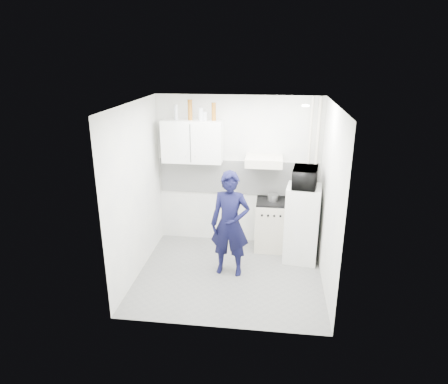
# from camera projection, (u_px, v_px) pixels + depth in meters

# --- Properties ---
(floor) EXTENTS (2.80, 2.80, 0.00)m
(floor) POSITION_uv_depth(u_px,v_px,m) (229.00, 275.00, 6.16)
(floor) COLOR slate
(floor) RESTS_ON ground
(ceiling) EXTENTS (2.80, 2.80, 0.00)m
(ceiling) POSITION_uv_depth(u_px,v_px,m) (230.00, 104.00, 5.30)
(ceiling) COLOR white
(ceiling) RESTS_ON wall_back
(wall_back) EXTENTS (2.80, 0.00, 2.80)m
(wall_back) POSITION_uv_depth(u_px,v_px,m) (238.00, 172.00, 6.90)
(wall_back) COLOR white
(wall_back) RESTS_ON floor
(wall_left) EXTENTS (0.00, 2.60, 2.60)m
(wall_left) POSITION_uv_depth(u_px,v_px,m) (136.00, 192.00, 5.90)
(wall_left) COLOR white
(wall_left) RESTS_ON floor
(wall_right) EXTENTS (0.00, 2.60, 2.60)m
(wall_right) POSITION_uv_depth(u_px,v_px,m) (329.00, 200.00, 5.57)
(wall_right) COLOR white
(wall_right) RESTS_ON floor
(person) EXTENTS (0.63, 0.44, 1.63)m
(person) POSITION_uv_depth(u_px,v_px,m) (230.00, 224.00, 5.98)
(person) COLOR black
(person) RESTS_ON floor
(stove) EXTENTS (0.53, 0.53, 0.85)m
(stove) POSITION_uv_depth(u_px,v_px,m) (271.00, 225.00, 6.89)
(stove) COLOR beige
(stove) RESTS_ON floor
(fridge) EXTENTS (0.59, 0.59, 1.27)m
(fridge) POSITION_uv_depth(u_px,v_px,m) (302.00, 224.00, 6.44)
(fridge) COLOR white
(fridge) RESTS_ON floor
(stove_top) EXTENTS (0.51, 0.51, 0.03)m
(stove_top) POSITION_uv_depth(u_px,v_px,m) (272.00, 202.00, 6.74)
(stove_top) COLOR black
(stove_top) RESTS_ON stove
(saucepan) EXTENTS (0.19, 0.19, 0.10)m
(saucepan) POSITION_uv_depth(u_px,v_px,m) (273.00, 197.00, 6.74)
(saucepan) COLOR silver
(saucepan) RESTS_ON stove_top
(microwave) EXTENTS (0.58, 0.43, 0.30)m
(microwave) POSITION_uv_depth(u_px,v_px,m) (305.00, 177.00, 6.18)
(microwave) COLOR black
(microwave) RESTS_ON fridge
(bottle_b) EXTENTS (0.06, 0.06, 0.25)m
(bottle_b) POSITION_uv_depth(u_px,v_px,m) (176.00, 112.00, 6.52)
(bottle_b) COLOR #B2B7BC
(bottle_b) RESTS_ON upper_cabinet
(bottle_d) EXTENTS (0.08, 0.08, 0.33)m
(bottle_d) POSITION_uv_depth(u_px,v_px,m) (190.00, 110.00, 6.48)
(bottle_d) COLOR brown
(bottle_d) RESTS_ON upper_cabinet
(canister_a) EXTENTS (0.08, 0.08, 0.21)m
(canister_a) POSITION_uv_depth(u_px,v_px,m) (201.00, 114.00, 6.48)
(canister_a) COLOR #B2B7BC
(canister_a) RESTS_ON upper_cabinet
(canister_b) EXTENTS (0.07, 0.07, 0.14)m
(canister_b) POSITION_uv_depth(u_px,v_px,m) (205.00, 116.00, 6.48)
(canister_b) COLOR #B2B7BC
(canister_b) RESTS_ON upper_cabinet
(bottle_e) EXTENTS (0.07, 0.07, 0.29)m
(bottle_e) POSITION_uv_depth(u_px,v_px,m) (214.00, 112.00, 6.44)
(bottle_e) COLOR brown
(bottle_e) RESTS_ON upper_cabinet
(upper_cabinet) EXTENTS (1.00, 0.35, 0.70)m
(upper_cabinet) POSITION_uv_depth(u_px,v_px,m) (193.00, 141.00, 6.64)
(upper_cabinet) COLOR white
(upper_cabinet) RESTS_ON wall_back
(range_hood) EXTENTS (0.60, 0.50, 0.14)m
(range_hood) POSITION_uv_depth(u_px,v_px,m) (264.00, 161.00, 6.52)
(range_hood) COLOR beige
(range_hood) RESTS_ON wall_back
(backsplash) EXTENTS (2.74, 0.03, 0.60)m
(backsplash) POSITION_uv_depth(u_px,v_px,m) (238.00, 177.00, 6.92)
(backsplash) COLOR white
(backsplash) RESTS_ON wall_back
(pipe_a) EXTENTS (0.05, 0.05, 2.60)m
(pipe_a) POSITION_uv_depth(u_px,v_px,m) (315.00, 176.00, 6.67)
(pipe_a) COLOR beige
(pipe_a) RESTS_ON floor
(pipe_b) EXTENTS (0.04, 0.04, 2.60)m
(pipe_b) POSITION_uv_depth(u_px,v_px,m) (307.00, 175.00, 6.69)
(pipe_b) COLOR beige
(pipe_b) RESTS_ON floor
(ceiling_spot_fixture) EXTENTS (0.10, 0.10, 0.02)m
(ceiling_spot_fixture) POSITION_uv_depth(u_px,v_px,m) (306.00, 106.00, 5.38)
(ceiling_spot_fixture) COLOR white
(ceiling_spot_fixture) RESTS_ON ceiling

